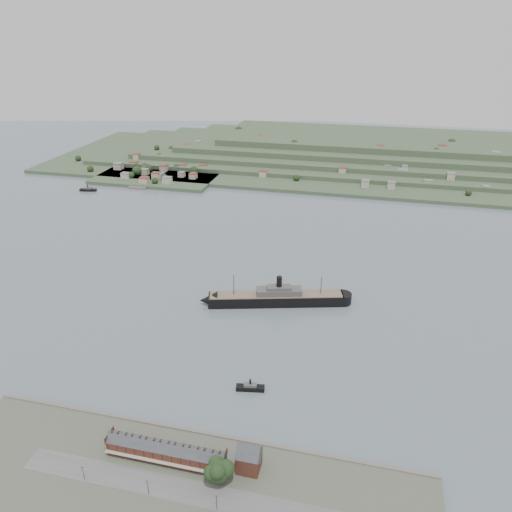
% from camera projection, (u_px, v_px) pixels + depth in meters
% --- Properties ---
extents(ground, '(1400.00, 1400.00, 0.00)m').
position_uv_depth(ground, '(268.00, 290.00, 371.75)').
color(ground, slate).
rests_on(ground, ground).
extents(near_shore, '(220.00, 80.00, 2.60)m').
position_uv_depth(near_shore, '(171.00, 500.00, 207.32)').
color(near_shore, '#4C5142').
rests_on(near_shore, ground).
extents(terrace_row, '(55.60, 9.80, 11.07)m').
position_uv_depth(terrace_row, '(166.00, 451.00, 223.44)').
color(terrace_row, '#4B291B').
rests_on(terrace_row, ground).
extents(gabled_building, '(10.40, 10.18, 14.09)m').
position_uv_depth(gabled_building, '(249.00, 458.00, 218.32)').
color(gabled_building, '#4B291B').
rests_on(gabled_building, ground).
extents(far_peninsula, '(760.00, 309.00, 30.00)m').
position_uv_depth(far_peninsula, '(348.00, 153.00, 705.87)').
color(far_peninsula, '#3F5438').
rests_on(far_peninsula, ground).
extents(steamship, '(105.34, 39.54, 25.79)m').
position_uv_depth(steamship, '(272.00, 298.00, 351.17)').
color(steamship, black).
rests_on(steamship, ground).
extents(tugboat, '(15.98, 6.71, 6.98)m').
position_uv_depth(tugboat, '(250.00, 387.00, 270.14)').
color(tugboat, black).
rests_on(tugboat, ground).
extents(ferry_west, '(20.04, 8.58, 7.28)m').
position_uv_depth(ferry_west, '(88.00, 190.00, 586.68)').
color(ferry_west, black).
rests_on(ferry_west, ground).
extents(fig_tree, '(12.53, 10.85, 13.98)m').
position_uv_depth(fig_tree, '(219.00, 471.00, 209.02)').
color(fig_tree, '#412B1E').
rests_on(fig_tree, ground).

